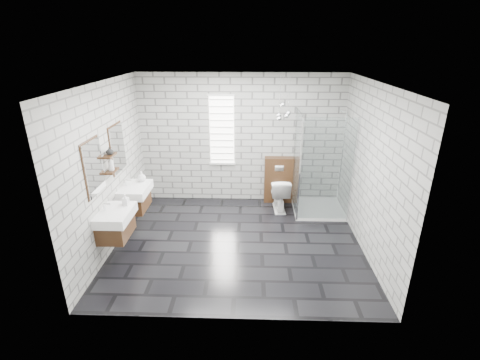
{
  "coord_description": "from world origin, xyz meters",
  "views": [
    {
      "loc": [
        0.21,
        -5.22,
        3.27
      ],
      "look_at": [
        0.02,
        0.35,
        1.03
      ],
      "focal_mm": 26.0,
      "sensor_mm": 36.0,
      "label": 1
    }
  ],
  "objects_px": {
    "vanity_left": "(113,216)",
    "shower_enclosure": "(315,190)",
    "vanity_right": "(133,191)",
    "cistern_panel": "(278,180)",
    "toilet": "(279,194)"
  },
  "relations": [
    {
      "from": "vanity_right",
      "to": "toilet",
      "type": "distance_m",
      "value": 2.88
    },
    {
      "from": "vanity_left",
      "to": "vanity_right",
      "type": "bearing_deg",
      "value": 90.0
    },
    {
      "from": "cistern_panel",
      "to": "shower_enclosure",
      "type": "distance_m",
      "value": 0.87
    },
    {
      "from": "vanity_right",
      "to": "shower_enclosure",
      "type": "distance_m",
      "value": 3.5
    },
    {
      "from": "vanity_left",
      "to": "shower_enclosure",
      "type": "relative_size",
      "value": 0.77
    },
    {
      "from": "cistern_panel",
      "to": "shower_enclosure",
      "type": "relative_size",
      "value": 0.49
    },
    {
      "from": "vanity_right",
      "to": "vanity_left",
      "type": "bearing_deg",
      "value": -90.0
    },
    {
      "from": "cistern_panel",
      "to": "toilet",
      "type": "bearing_deg",
      "value": -90.0
    },
    {
      "from": "toilet",
      "to": "cistern_panel",
      "type": "bearing_deg",
      "value": -92.82
    },
    {
      "from": "vanity_left",
      "to": "toilet",
      "type": "height_order",
      "value": "vanity_left"
    },
    {
      "from": "vanity_left",
      "to": "shower_enclosure",
      "type": "xyz_separation_m",
      "value": [
        3.41,
        1.71,
        -0.25
      ]
    },
    {
      "from": "shower_enclosure",
      "to": "toilet",
      "type": "distance_m",
      "value": 0.73
    },
    {
      "from": "vanity_right",
      "to": "toilet",
      "type": "xyz_separation_m",
      "value": [
        2.71,
        0.88,
        -0.41
      ]
    },
    {
      "from": "vanity_right",
      "to": "shower_enclosure",
      "type": "xyz_separation_m",
      "value": [
        3.41,
        0.74,
        -0.25
      ]
    },
    {
      "from": "shower_enclosure",
      "to": "toilet",
      "type": "relative_size",
      "value": 2.92
    }
  ]
}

